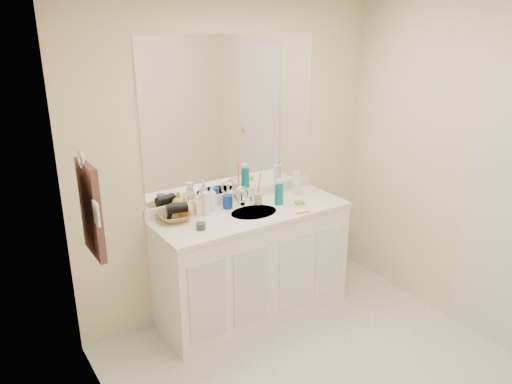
% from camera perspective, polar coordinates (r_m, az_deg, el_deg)
% --- Properties ---
extents(floor, '(2.60, 2.60, 0.00)m').
position_cam_1_polar(floor, '(3.55, 9.29, -20.84)').
color(floor, silver).
rests_on(floor, ground).
extents(wall_back, '(2.60, 0.02, 2.40)m').
position_cam_1_polar(wall_back, '(3.90, -2.63, 3.42)').
color(wall_back, beige).
rests_on(wall_back, floor).
extents(wall_left, '(0.02, 2.60, 2.40)m').
position_cam_1_polar(wall_left, '(2.30, -14.08, -9.39)').
color(wall_left, beige).
rests_on(wall_left, floor).
extents(wall_right, '(0.02, 2.60, 2.40)m').
position_cam_1_polar(wall_right, '(3.90, 24.61, 1.57)').
color(wall_right, beige).
rests_on(wall_right, floor).
extents(vanity_cabinet, '(1.50, 0.55, 0.85)m').
position_cam_1_polar(vanity_cabinet, '(3.98, -0.40, -8.30)').
color(vanity_cabinet, white).
rests_on(vanity_cabinet, floor).
extents(countertop, '(1.52, 0.57, 0.03)m').
position_cam_1_polar(countertop, '(3.79, -0.42, -2.42)').
color(countertop, white).
rests_on(countertop, vanity_cabinet).
extents(backsplash, '(1.52, 0.03, 0.08)m').
position_cam_1_polar(backsplash, '(3.98, -2.45, -0.50)').
color(backsplash, silver).
rests_on(backsplash, countertop).
extents(sink_basin, '(0.37, 0.37, 0.02)m').
position_cam_1_polar(sink_basin, '(3.78, -0.25, -2.47)').
color(sink_basin, beige).
rests_on(sink_basin, countertop).
extents(faucet, '(0.02, 0.02, 0.11)m').
position_cam_1_polar(faucet, '(3.89, -1.70, -0.72)').
color(faucet, silver).
rests_on(faucet, countertop).
extents(mirror, '(1.48, 0.01, 1.20)m').
position_cam_1_polar(mirror, '(3.81, -2.66, 8.60)').
color(mirror, white).
rests_on(mirror, wall_back).
extents(blue_mug, '(0.10, 0.10, 0.11)m').
position_cam_1_polar(blue_mug, '(3.84, -3.27, -1.10)').
color(blue_mug, navy).
rests_on(blue_mug, countertop).
extents(tan_cup, '(0.07, 0.07, 0.09)m').
position_cam_1_polar(tan_cup, '(3.92, 0.21, -0.75)').
color(tan_cup, beige).
rests_on(tan_cup, countertop).
extents(toothbrush, '(0.02, 0.04, 0.21)m').
position_cam_1_polar(toothbrush, '(3.89, 0.34, 0.74)').
color(toothbrush, '#F741A6').
rests_on(toothbrush, tan_cup).
extents(mouthwash_bottle, '(0.09, 0.09, 0.17)m').
position_cam_1_polar(mouthwash_bottle, '(3.90, 2.64, -0.24)').
color(mouthwash_bottle, '#0A6B80').
rests_on(mouthwash_bottle, countertop).
extents(clear_pump_bottle, '(0.08, 0.08, 0.19)m').
position_cam_1_polar(clear_pump_bottle, '(4.14, 4.58, 1.03)').
color(clear_pump_bottle, white).
rests_on(clear_pump_bottle, countertop).
extents(soap_dish, '(0.12, 0.10, 0.01)m').
position_cam_1_polar(soap_dish, '(3.91, 4.98, -1.46)').
color(soap_dish, white).
rests_on(soap_dish, countertop).
extents(green_soap, '(0.08, 0.07, 0.02)m').
position_cam_1_polar(green_soap, '(3.90, 4.99, -1.21)').
color(green_soap, '#7EC12F').
rests_on(green_soap, soap_dish).
extents(orange_comb, '(0.12, 0.04, 0.00)m').
position_cam_1_polar(orange_comb, '(3.77, 5.31, -2.35)').
color(orange_comb, orange).
rests_on(orange_comb, countertop).
extents(dark_jar, '(0.09, 0.09, 0.05)m').
position_cam_1_polar(dark_jar, '(3.49, -6.32, -3.89)').
color(dark_jar, '#33343A').
rests_on(dark_jar, countertop).
extents(extra_white_bottle, '(0.07, 0.07, 0.18)m').
position_cam_1_polar(extra_white_bottle, '(3.71, -5.72, -1.33)').
color(extra_white_bottle, white).
rests_on(extra_white_bottle, countertop).
extents(soap_bottle_white, '(0.08, 0.08, 0.20)m').
position_cam_1_polar(soap_bottle_white, '(3.79, -5.07, -0.65)').
color(soap_bottle_white, white).
rests_on(soap_bottle_white, countertop).
extents(soap_bottle_cream, '(0.08, 0.08, 0.16)m').
position_cam_1_polar(soap_bottle_cream, '(3.74, -6.44, -1.33)').
color(soap_bottle_cream, '#F9F9CB').
rests_on(soap_bottle_cream, countertop).
extents(soap_bottle_yellow, '(0.15, 0.15, 0.15)m').
position_cam_1_polar(soap_bottle_yellow, '(3.72, -8.07, -1.59)').
color(soap_bottle_yellow, '#F2CD5E').
rests_on(soap_bottle_yellow, countertop).
extents(wicker_basket, '(0.28, 0.28, 0.06)m').
position_cam_1_polar(wicker_basket, '(3.66, -9.24, -2.77)').
color(wicker_basket, olive).
rests_on(wicker_basket, countertop).
extents(hair_dryer, '(0.16, 0.11, 0.08)m').
position_cam_1_polar(hair_dryer, '(3.65, -9.01, -1.83)').
color(hair_dryer, black).
rests_on(hair_dryer, wicker_basket).
extents(towel_ring, '(0.01, 0.11, 0.11)m').
position_cam_1_polar(towel_ring, '(2.87, -19.38, 3.57)').
color(towel_ring, silver).
rests_on(towel_ring, wall_left).
extents(hand_towel, '(0.04, 0.32, 0.55)m').
position_cam_1_polar(hand_towel, '(2.97, -18.36, -1.93)').
color(hand_towel, '#3A221F').
rests_on(hand_towel, towel_ring).
extents(switch_plate, '(0.01, 0.08, 0.13)m').
position_cam_1_polar(switch_plate, '(2.76, -17.78, -2.35)').
color(switch_plate, white).
rests_on(switch_plate, wall_left).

